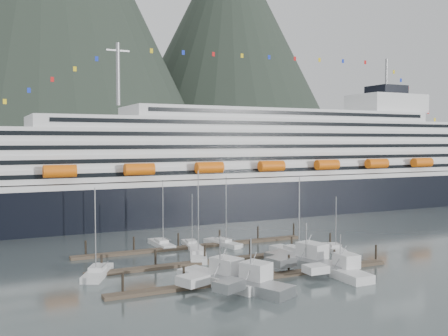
{
  "coord_description": "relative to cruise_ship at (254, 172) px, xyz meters",
  "views": [
    {
      "loc": [
        -44.26,
        -78.96,
        21.21
      ],
      "look_at": [
        4.37,
        22.0,
        15.33
      ],
      "focal_mm": 42.0,
      "sensor_mm": 36.0,
      "label": 1
    }
  ],
  "objects": [
    {
      "name": "trawler_c",
      "position": [
        -24.39,
        -61.68,
        -11.04
      ],
      "size": [
        12.18,
        16.5,
        8.21
      ],
      "rotation": [
        0.0,
        0.0,
        1.82
      ],
      "color": "#97999C",
      "rests_on": "ground"
    },
    {
      "name": "sailboat_b",
      "position": [
        -37.92,
        -47.67,
        -11.59
      ],
      "size": [
        6.63,
        11.24,
        16.45
      ],
      "rotation": [
        0.0,
        0.0,
        1.2
      ],
      "color": "silver",
      "rests_on": "ground"
    },
    {
      "name": "sailboat_a",
      "position": [
        -57.03,
        -52.43,
        -11.6
      ],
      "size": [
        6.87,
        9.97,
        14.5
      ],
      "rotation": [
        0.0,
        0.0,
        1.11
      ],
      "color": "silver",
      "rests_on": "ground"
    },
    {
      "name": "sailboat_d",
      "position": [
        -21.04,
        -53.47,
        -11.6
      ],
      "size": [
        3.91,
        12.35,
        15.14
      ],
      "rotation": [
        0.0,
        0.0,
        1.66
      ],
      "color": "silver",
      "rests_on": "ground"
    },
    {
      "name": "cruise_ship",
      "position": [
        0.0,
        0.0,
        0.0
      ],
      "size": [
        210.0,
        30.4,
        50.3
      ],
      "color": "black",
      "rests_on": "ground"
    },
    {
      "name": "dock_mid",
      "position": [
        -34.95,
        -51.89,
        -11.73
      ],
      "size": [
        48.18,
        2.28,
        3.2
      ],
      "color": "#453B2C",
      "rests_on": "ground"
    },
    {
      "name": "sailboat_f",
      "position": [
        -35.32,
        -37.92,
        -11.64
      ],
      "size": [
        3.6,
        8.46,
        11.1
      ],
      "rotation": [
        0.0,
        0.0,
        1.42
      ],
      "color": "silver",
      "rests_on": "ground"
    },
    {
      "name": "dock_far",
      "position": [
        -34.95,
        -38.89,
        -11.73
      ],
      "size": [
        48.18,
        2.28,
        3.2
      ],
      "color": "#453B2C",
      "rests_on": "ground"
    },
    {
      "name": "sailboat_e",
      "position": [
        -40.54,
        -34.95,
        -11.62
      ],
      "size": [
        2.72,
        9.75,
        13.88
      ],
      "rotation": [
        0.0,
        0.0,
        1.59
      ],
      "color": "silver",
      "rests_on": "ground"
    },
    {
      "name": "sailboat_g",
      "position": [
        -28.91,
        -39.23,
        -11.62
      ],
      "size": [
        4.79,
        9.93,
        14.46
      ],
      "rotation": [
        0.0,
        0.0,
        1.83
      ],
      "color": "silver",
      "rests_on": "ground"
    },
    {
      "name": "trawler_a",
      "position": [
        -41.98,
        -65.21,
        -11.06
      ],
      "size": [
        11.96,
        14.94,
        8.0
      ],
      "rotation": [
        0.0,
        0.0,
        1.94
      ],
      "color": "silver",
      "rests_on": "ground"
    },
    {
      "name": "sailboat_h",
      "position": [
        -12.03,
        -53.46,
        -11.64
      ],
      "size": [
        5.1,
        8.7,
        10.99
      ],
      "rotation": [
        0.0,
        0.0,
        1.23
      ],
      "color": "silver",
      "rests_on": "ground"
    },
    {
      "name": "trawler_d",
      "position": [
        -22.9,
        -68.84,
        -11.12
      ],
      "size": [
        8.96,
        12.14,
        7.21
      ],
      "rotation": [
        0.0,
        0.0,
        1.56
      ],
      "color": "silver",
      "rests_on": "ground"
    },
    {
      "name": "dock_near",
      "position": [
        -34.95,
        -64.89,
        -11.73
      ],
      "size": [
        48.18,
        2.28,
        3.2
      ],
      "color": "#453B2C",
      "rests_on": "ground"
    },
    {
      "name": "mountains",
      "position": [
        22.46,
        533.6,
        151.36
      ],
      "size": [
        870.0,
        440.0,
        420.0
      ],
      "color": "black",
      "rests_on": "ground"
    },
    {
      "name": "ground",
      "position": [
        -30.03,
        -54.94,
        -12.04
      ],
      "size": [
        1600.0,
        1600.0,
        0.0
      ],
      "primitive_type": "plane",
      "color": "#465352",
      "rests_on": "ground"
    },
    {
      "name": "trawler_b",
      "position": [
        -39.44,
        -70.0,
        -11.03
      ],
      "size": [
        11.16,
        13.16,
        8.23
      ],
      "rotation": [
        0.0,
        0.0,
        1.99
      ],
      "color": "#97999C",
      "rests_on": "ground"
    }
  ]
}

